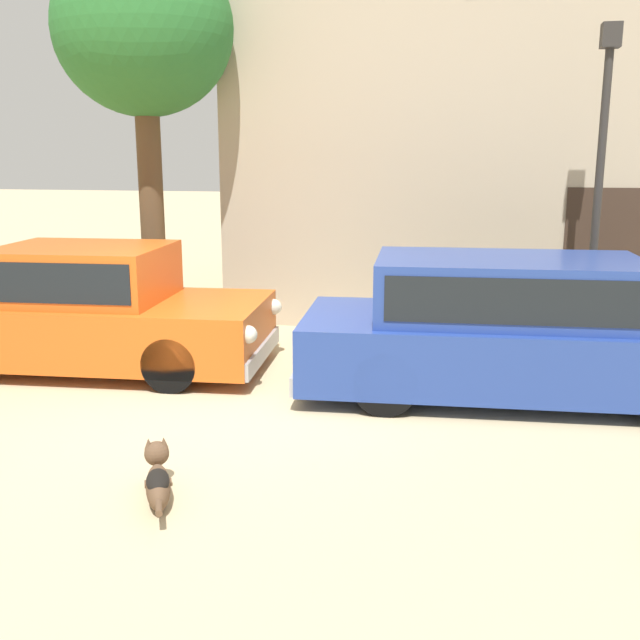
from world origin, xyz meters
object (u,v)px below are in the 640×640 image
parked_sedan_second (514,325)px  stray_dog_spotted (158,479)px  acacia_tree_left (143,34)px  street_lamp (601,152)px  parked_sedan_nearest (88,308)px

parked_sedan_second → stray_dog_spotted: 4.16m
stray_dog_spotted → acacia_tree_left: acacia_tree_left is taller
street_lamp → acacia_tree_left: acacia_tree_left is taller
parked_sedan_nearest → acacia_tree_left: size_ratio=0.83×
parked_sedan_second → stray_dog_spotted: bearing=-135.4°
stray_dog_spotted → street_lamp: (3.78, 4.77, 2.40)m
parked_sedan_second → stray_dog_spotted: parked_sedan_second is taller
acacia_tree_left → parked_sedan_second: bearing=-22.6°
parked_sedan_nearest → stray_dog_spotted: size_ratio=4.56×
parked_sedan_nearest → acacia_tree_left: 3.90m
acacia_tree_left → street_lamp: bearing=-3.2°
street_lamp → acacia_tree_left: size_ratio=0.75×
stray_dog_spotted → acacia_tree_left: (-2.18, 5.10, 3.97)m
parked_sedan_second → acacia_tree_left: size_ratio=0.89×
parked_sedan_second → acacia_tree_left: acacia_tree_left is taller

